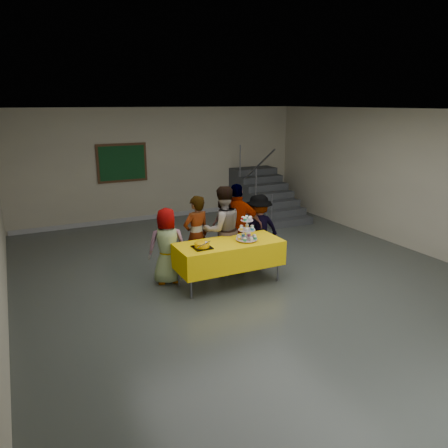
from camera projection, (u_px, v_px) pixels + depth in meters
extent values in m
plane|color=#4C514C|center=(252.00, 280.00, 7.93)|extent=(10.00, 10.00, 0.00)
cube|color=#B0A98E|center=(162.00, 164.00, 11.84)|extent=(8.00, 0.04, 3.00)
cube|color=#B0A98E|center=(418.00, 182.00, 9.22)|extent=(0.04, 10.00, 3.00)
cube|color=silver|center=(255.00, 110.00, 7.12)|extent=(8.00, 10.00, 0.04)
cube|color=#999999|center=(164.00, 215.00, 12.21)|extent=(7.90, 0.03, 0.12)
cylinder|color=#595960|center=(191.00, 278.00, 7.10)|extent=(0.04, 0.04, 0.73)
cylinder|color=#595960|center=(278.00, 262.00, 7.81)|extent=(0.04, 0.04, 0.73)
cylinder|color=#595960|center=(179.00, 266.00, 7.60)|extent=(0.04, 0.04, 0.73)
cylinder|color=#595960|center=(261.00, 252.00, 8.31)|extent=(0.04, 0.04, 0.73)
cube|color=#595960|center=(229.00, 244.00, 7.60)|extent=(1.80, 0.70, 0.02)
cube|color=yellow|center=(229.00, 254.00, 7.65)|extent=(1.88, 0.78, 0.44)
cylinder|color=silver|center=(247.00, 240.00, 7.68)|extent=(0.18, 0.18, 0.01)
cylinder|color=silver|center=(247.00, 229.00, 7.63)|extent=(0.02, 0.02, 0.42)
cylinder|color=silver|center=(247.00, 239.00, 7.68)|extent=(0.38, 0.38, 0.01)
cylinder|color=silver|center=(247.00, 230.00, 7.63)|extent=(0.30, 0.30, 0.01)
cylinder|color=silver|center=(247.00, 220.00, 7.59)|extent=(0.22, 0.22, 0.01)
cube|color=black|center=(202.00, 247.00, 7.30)|extent=(0.30, 0.30, 0.02)
cylinder|color=#FFAE00|center=(202.00, 245.00, 7.29)|extent=(0.25, 0.25, 0.07)
ellipsoid|color=#FFAE00|center=(202.00, 243.00, 7.28)|extent=(0.25, 0.25, 0.05)
ellipsoid|color=white|center=(205.00, 242.00, 7.26)|extent=(0.08, 0.08, 0.02)
cube|color=silver|center=(204.00, 244.00, 7.15)|extent=(0.30, 0.16, 0.04)
imported|color=slate|center=(167.00, 246.00, 7.66)|extent=(0.75, 0.57, 1.37)
imported|color=slate|center=(196.00, 236.00, 8.03)|extent=(0.61, 0.47, 1.51)
imported|color=slate|center=(222.00, 229.00, 8.17)|extent=(0.81, 0.63, 1.65)
imported|color=#5B5C64|center=(237.00, 226.00, 8.36)|extent=(1.05, 0.77, 1.65)
imported|color=slate|center=(259.00, 229.00, 8.66)|extent=(0.90, 0.52, 1.39)
cube|color=#424447|center=(290.00, 222.00, 11.43)|extent=(1.30, 0.30, 0.18)
cube|color=#424447|center=(283.00, 216.00, 11.66)|extent=(1.30, 0.30, 0.36)
cube|color=#424447|center=(277.00, 211.00, 11.90)|extent=(1.30, 0.30, 0.54)
cube|color=#424447|center=(271.00, 205.00, 12.13)|extent=(1.30, 0.30, 0.72)
cube|color=#424447|center=(266.00, 200.00, 12.37)|extent=(1.30, 0.30, 0.90)
cube|color=#424447|center=(261.00, 195.00, 12.60)|extent=(1.30, 0.30, 1.08)
cube|color=#424447|center=(255.00, 190.00, 12.84)|extent=(1.30, 0.30, 1.26)
cube|color=#424447|center=(250.00, 188.00, 13.10)|extent=(1.30, 0.30, 1.26)
cylinder|color=#595960|center=(271.00, 212.00, 11.03)|extent=(0.04, 0.04, 0.90)
cylinder|color=#595960|center=(256.00, 185.00, 11.58)|extent=(0.04, 0.04, 0.90)
cylinder|color=#595960|center=(240.00, 161.00, 12.21)|extent=(0.04, 0.04, 0.90)
cylinder|color=#595960|center=(255.00, 168.00, 11.50)|extent=(0.04, 1.85, 1.20)
cube|color=#472B16|center=(122.00, 163.00, 11.33)|extent=(1.30, 0.04, 1.00)
cube|color=#15421E|center=(122.00, 163.00, 11.31)|extent=(1.18, 0.02, 0.88)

